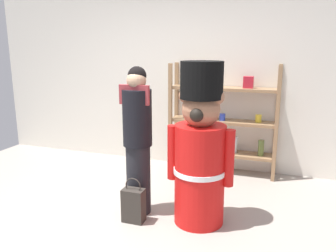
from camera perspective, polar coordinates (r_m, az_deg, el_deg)
name	(u,v)px	position (r m, az deg, el deg)	size (l,w,h in m)	color
ground_plane	(121,230)	(3.58, -7.91, -16.87)	(6.40, 6.40, 0.00)	#9E9389
back_wall	(184,80)	(5.18, 2.73, 7.74)	(6.40, 0.12, 2.60)	silver
merchandise_shelf	(223,120)	(4.90, 9.23, 1.01)	(1.52, 0.35, 1.56)	#93704C
teddy_bear_guard	(200,151)	(3.43, 5.39, -4.26)	(0.69, 0.53, 1.65)	red
person_shopper	(138,139)	(3.61, -5.11, -2.11)	(0.32, 0.31, 1.59)	black
shopping_bag	(134,205)	(3.65, -5.79, -12.99)	(0.23, 0.14, 0.48)	#332D28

